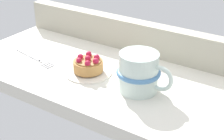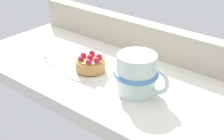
{
  "view_description": "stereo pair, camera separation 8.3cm",
  "coord_description": "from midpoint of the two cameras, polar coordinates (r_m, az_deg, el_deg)",
  "views": [
    {
      "loc": [
        42.99,
        -64.94,
        41.6
      ],
      "look_at": [
        2.54,
        -3.31,
        3.12
      ],
      "focal_mm": 54.06,
      "sensor_mm": 36.0,
      "label": 1
    },
    {
      "loc": [
        49.66,
        -60.0,
        41.6
      ],
      "look_at": [
        2.54,
        -3.31,
        3.12
      ],
      "focal_mm": 54.06,
      "sensor_mm": 36.0,
      "label": 2
    }
  ],
  "objects": [
    {
      "name": "dessert_plate",
      "position": [
        0.89,
        -6.69,
        -0.36
      ],
      "size": [
        12.31,
        12.31,
        0.78
      ],
      "color": "silver",
      "rests_on": "ground_plane"
    },
    {
      "name": "ground_plane",
      "position": [
        0.89,
        -2.87,
        -1.65
      ],
      "size": [
        83.8,
        37.08,
        3.63
      ],
      "primitive_type": "cube",
      "color": "silver"
    },
    {
      "name": "dessert_fork",
      "position": [
        0.99,
        -15.37,
        1.96
      ],
      "size": [
        16.86,
        4.56,
        0.6
      ],
      "color": "#B7B7BC",
      "rests_on": "ground_plane"
    },
    {
      "name": "raspberry_tart",
      "position": [
        0.88,
        -6.76,
        0.88
      ],
      "size": [
        7.75,
        7.75,
        4.33
      ],
      "color": "#B77F42",
      "rests_on": "dessert_plate"
    },
    {
      "name": "window_rail_back",
      "position": [
        0.99,
        2.66,
        5.48
      ],
      "size": [
        82.13,
        4.21,
        9.08
      ],
      "primitive_type": "cube",
      "color": "#B2AD99",
      "rests_on": "ground_plane"
    },
    {
      "name": "coffee_mug",
      "position": [
        0.78,
        1.63,
        -0.5
      ],
      "size": [
        13.99,
        10.46,
        9.61
      ],
      "color": "silver",
      "rests_on": "ground_plane"
    }
  ]
}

